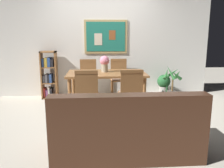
{
  "coord_description": "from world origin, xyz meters",
  "views": [
    {
      "loc": [
        -0.17,
        -4.29,
        1.5
      ],
      "look_at": [
        0.11,
        -0.32,
        0.65
      ],
      "focal_mm": 37.92,
      "sensor_mm": 36.0,
      "label": 1
    }
  ],
  "objects_px": {
    "dining_chair_far_left": "(88,76)",
    "dining_chair_near_right": "(131,90)",
    "dining_chair_far_right": "(119,75)",
    "leather_couch": "(126,130)",
    "dining_chair_near_left": "(87,91)",
    "dining_table": "(106,77)",
    "potted_ivy": "(164,84)",
    "flower_vase": "(105,63)",
    "bookshelf": "(49,76)",
    "tv_remote": "(128,71)",
    "potted_palm": "(172,86)"
  },
  "relations": [
    {
      "from": "dining_chair_far_right",
      "to": "potted_ivy",
      "type": "height_order",
      "value": "dining_chair_far_right"
    },
    {
      "from": "dining_chair_near_left",
      "to": "bookshelf",
      "type": "bearing_deg",
      "value": 120.71
    },
    {
      "from": "potted_palm",
      "to": "dining_chair_far_right",
      "type": "bearing_deg",
      "value": 165.56
    },
    {
      "from": "dining_table",
      "to": "leather_couch",
      "type": "xyz_separation_m",
      "value": [
        0.15,
        -1.96,
        -0.33
      ]
    },
    {
      "from": "dining_chair_far_left",
      "to": "dining_chair_near_right",
      "type": "xyz_separation_m",
      "value": [
        0.78,
        -1.5,
        0.0
      ]
    },
    {
      "from": "dining_chair_near_left",
      "to": "bookshelf",
      "type": "height_order",
      "value": "bookshelf"
    },
    {
      "from": "leather_couch",
      "to": "bookshelf",
      "type": "relative_size",
      "value": 1.63
    },
    {
      "from": "dining_chair_near_right",
      "to": "flower_vase",
      "type": "relative_size",
      "value": 2.74
    },
    {
      "from": "potted_ivy",
      "to": "flower_vase",
      "type": "relative_size",
      "value": 1.65
    },
    {
      "from": "dining_table",
      "to": "dining_chair_far_right",
      "type": "relative_size",
      "value": 1.73
    },
    {
      "from": "bookshelf",
      "to": "potted_ivy",
      "type": "distance_m",
      "value": 2.75
    },
    {
      "from": "bookshelf",
      "to": "dining_chair_near_left",
      "type": "bearing_deg",
      "value": -59.29
    },
    {
      "from": "dining_chair_far_left",
      "to": "flower_vase",
      "type": "bearing_deg",
      "value": -61.92
    },
    {
      "from": "potted_ivy",
      "to": "flower_vase",
      "type": "xyz_separation_m",
      "value": [
        -1.46,
        -0.71,
        0.62
      ]
    },
    {
      "from": "bookshelf",
      "to": "tv_remote",
      "type": "height_order",
      "value": "bookshelf"
    },
    {
      "from": "dining_chair_near_right",
      "to": "tv_remote",
      "type": "xyz_separation_m",
      "value": [
        0.07,
        0.86,
        0.2
      ]
    },
    {
      "from": "flower_vase",
      "to": "tv_remote",
      "type": "distance_m",
      "value": 0.53
    },
    {
      "from": "dining_chair_far_left",
      "to": "tv_remote",
      "type": "xyz_separation_m",
      "value": [
        0.85,
        -0.64,
        0.2
      ]
    },
    {
      "from": "dining_table",
      "to": "bookshelf",
      "type": "height_order",
      "value": "bookshelf"
    },
    {
      "from": "dining_chair_near_left",
      "to": "tv_remote",
      "type": "xyz_separation_m",
      "value": [
        0.83,
        0.86,
        0.2
      ]
    },
    {
      "from": "dining_chair_far_left",
      "to": "potted_palm",
      "type": "height_order",
      "value": "dining_chair_far_left"
    },
    {
      "from": "dining_chair_near_left",
      "to": "potted_ivy",
      "type": "distance_m",
      "value": 2.38
    },
    {
      "from": "potted_ivy",
      "to": "potted_palm",
      "type": "xyz_separation_m",
      "value": [
        0.11,
        -0.29,
        0.02
      ]
    },
    {
      "from": "dining_chair_far_right",
      "to": "tv_remote",
      "type": "distance_m",
      "value": 0.74
    },
    {
      "from": "leather_couch",
      "to": "bookshelf",
      "type": "distance_m",
      "value": 3.15
    },
    {
      "from": "dining_chair_far_left",
      "to": "potted_palm",
      "type": "xyz_separation_m",
      "value": [
        1.93,
        -0.26,
        -0.22
      ]
    },
    {
      "from": "dining_chair_near_left",
      "to": "leather_couch",
      "type": "xyz_separation_m",
      "value": [
        0.52,
        -1.2,
        -0.23
      ]
    },
    {
      "from": "dining_chair_far_left",
      "to": "flower_vase",
      "type": "relative_size",
      "value": 2.74
    },
    {
      "from": "flower_vase",
      "to": "tv_remote",
      "type": "height_order",
      "value": "flower_vase"
    },
    {
      "from": "dining_table",
      "to": "potted_ivy",
      "type": "xyz_separation_m",
      "value": [
        1.43,
        0.78,
        -0.34
      ]
    },
    {
      "from": "flower_vase",
      "to": "dining_chair_far_left",
      "type": "bearing_deg",
      "value": 118.08
    },
    {
      "from": "potted_ivy",
      "to": "flower_vase",
      "type": "height_order",
      "value": "flower_vase"
    },
    {
      "from": "dining_table",
      "to": "dining_chair_near_left",
      "type": "height_order",
      "value": "dining_chair_near_left"
    },
    {
      "from": "dining_chair_near_left",
      "to": "leather_couch",
      "type": "bearing_deg",
      "value": -66.63
    },
    {
      "from": "tv_remote",
      "to": "flower_vase",
      "type": "bearing_deg",
      "value": -176.67
    },
    {
      "from": "dining_chair_near_left",
      "to": "potted_ivy",
      "type": "height_order",
      "value": "dining_chair_near_left"
    },
    {
      "from": "dining_table",
      "to": "dining_chair_near_left",
      "type": "distance_m",
      "value": 0.85
    },
    {
      "from": "dining_table",
      "to": "dining_chair_near_left",
      "type": "xyz_separation_m",
      "value": [
        -0.37,
        -0.76,
        -0.1
      ]
    },
    {
      "from": "dining_chair_far_right",
      "to": "bookshelf",
      "type": "xyz_separation_m",
      "value": [
        -1.65,
        0.02,
        0.0
      ]
    },
    {
      "from": "dining_chair_near_right",
      "to": "potted_ivy",
      "type": "xyz_separation_m",
      "value": [
        1.04,
        1.53,
        -0.24
      ]
    },
    {
      "from": "dining_chair_near_right",
      "to": "potted_ivy",
      "type": "relative_size",
      "value": 1.66
    },
    {
      "from": "leather_couch",
      "to": "potted_palm",
      "type": "bearing_deg",
      "value": 60.38
    },
    {
      "from": "dining_chair_near_left",
      "to": "flower_vase",
      "type": "xyz_separation_m",
      "value": [
        0.34,
        0.84,
        0.39
      ]
    },
    {
      "from": "flower_vase",
      "to": "dining_chair_far_right",
      "type": "bearing_deg",
      "value": 63.1
    },
    {
      "from": "potted_palm",
      "to": "dining_chair_near_right",
      "type": "bearing_deg",
      "value": -132.77
    },
    {
      "from": "dining_chair_far_right",
      "to": "leather_couch",
      "type": "height_order",
      "value": "dining_chair_far_right"
    },
    {
      "from": "potted_ivy",
      "to": "dining_chair_near_left",
      "type": "bearing_deg",
      "value": -139.42
    },
    {
      "from": "bookshelf",
      "to": "potted_ivy",
      "type": "relative_size",
      "value": 2.02
    },
    {
      "from": "potted_palm",
      "to": "flower_vase",
      "type": "distance_m",
      "value": 1.73
    },
    {
      "from": "dining_chair_near_right",
      "to": "dining_chair_far_left",
      "type": "bearing_deg",
      "value": 117.38
    }
  ]
}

